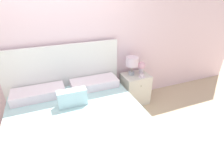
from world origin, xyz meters
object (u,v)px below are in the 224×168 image
bed (80,132)px  table_lamp (132,62)px  flower_vase (142,67)px  teacup (142,76)px  nightstand (135,89)px

bed → table_lamp: bed is taller
bed → flower_vase: bearing=29.7°
bed → flower_vase: bed is taller
flower_vase → teacup: bearing=-114.5°
nightstand → flower_vase: flower_vase is taller
table_lamp → teacup: (0.14, -0.16, -0.23)m
bed → table_lamp: 1.56m
nightstand → teacup: size_ratio=4.63×
bed → nightstand: (1.28, 0.77, 0.00)m
teacup → flower_vase: bearing=65.5°
bed → flower_vase: 1.68m
bed → teacup: bed is taller
nightstand → teacup: teacup is taller
bed → teacup: (1.35, 0.66, 0.32)m
bed → table_lamp: size_ratio=6.15×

